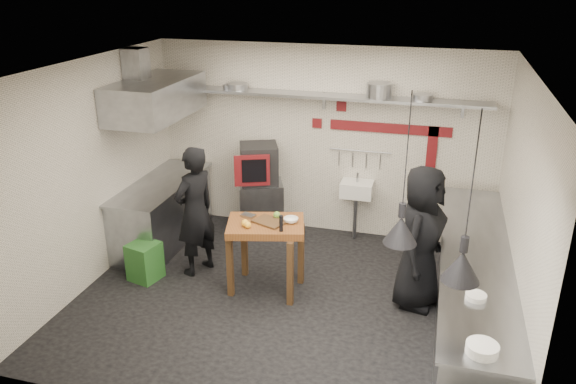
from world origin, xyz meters
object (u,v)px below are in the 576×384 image
(prep_table, at_px, (266,256))
(chef_left, at_px, (195,211))
(oven_stand, at_px, (261,206))
(green_bin, at_px, (145,261))
(chef_right, at_px, (421,238))
(combi_oven, at_px, (259,164))

(prep_table, relative_size, chef_left, 0.53)
(oven_stand, height_order, green_bin, oven_stand)
(green_bin, height_order, chef_right, chef_right)
(chef_left, bearing_deg, green_bin, -33.21)
(green_bin, xyz_separation_m, prep_table, (1.60, 0.18, 0.21))
(green_bin, relative_size, prep_table, 0.54)
(oven_stand, xyz_separation_m, chef_left, (-0.42, -1.41, 0.47))
(prep_table, distance_m, chef_right, 1.88)
(prep_table, height_order, chef_left, chef_left)
(green_bin, distance_m, chef_right, 3.50)
(oven_stand, bearing_deg, green_bin, -141.52)
(combi_oven, bearing_deg, chef_left, -128.52)
(combi_oven, xyz_separation_m, chef_left, (-0.41, -1.40, -0.22))
(oven_stand, distance_m, prep_table, 1.71)
(combi_oven, distance_m, prep_table, 1.82)
(combi_oven, height_order, chef_right, chef_right)
(prep_table, height_order, chef_right, chef_right)
(chef_left, bearing_deg, oven_stand, -172.74)
(oven_stand, xyz_separation_m, prep_table, (0.59, -1.60, 0.06))
(combi_oven, height_order, green_bin, combi_oven)
(combi_oven, height_order, chef_left, chef_left)
(combi_oven, distance_m, chef_left, 1.47)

